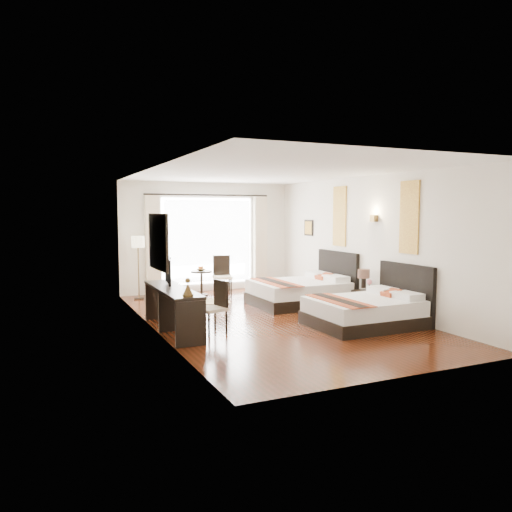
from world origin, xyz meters
name	(u,v)px	position (x,y,z in m)	size (l,w,h in m)	color
floor	(271,319)	(0.00, 0.00, -0.01)	(4.50, 7.50, 0.01)	#351809
ceiling	(271,172)	(0.00, 0.00, 2.79)	(4.50, 7.50, 0.02)	white
wall_headboard	(368,243)	(2.25, 0.00, 1.40)	(0.01, 7.50, 2.80)	silver
wall_desk	(154,250)	(-2.25, 0.00, 1.40)	(0.01, 7.50, 2.80)	silver
wall_window	(208,237)	(0.00, 3.75, 1.40)	(4.50, 0.01, 2.80)	silver
wall_entry	(405,265)	(0.00, -3.75, 1.40)	(4.50, 0.01, 2.80)	silver
window_glass	(208,241)	(0.00, 3.73, 1.30)	(2.40, 0.02, 2.20)	white
sheer_curtain	(209,241)	(0.00, 3.67, 1.30)	(2.30, 0.02, 2.10)	white
drape_left	(153,243)	(-1.45, 3.63, 1.28)	(0.35, 0.14, 2.35)	beige
drape_right	(260,241)	(1.45, 3.63, 1.28)	(0.35, 0.14, 2.35)	beige
art_panel_near	(409,217)	(2.23, -1.26, 1.95)	(0.03, 0.50, 1.35)	brown
art_panel_far	(340,216)	(2.23, 1.03, 1.95)	(0.03, 0.50, 1.35)	brown
wall_sconce	(374,218)	(2.19, -0.26, 1.92)	(0.10, 0.14, 0.14)	#4B381A
mirror_frame	(158,242)	(-2.22, -0.22, 1.55)	(0.04, 1.25, 0.95)	black
mirror_glass	(159,242)	(-2.19, -0.22, 1.55)	(0.01, 1.12, 0.82)	white
bed_near	(368,310)	(1.33, -1.26, 0.28)	(1.94, 1.51, 1.09)	black
bed_far	(302,291)	(1.28, 1.03, 0.30)	(2.05, 1.60, 1.15)	black
nightstand	(365,302)	(2.01, -0.26, 0.22)	(0.38, 0.46, 0.45)	black
table_lamp	(364,275)	(2.01, -0.21, 0.76)	(0.24, 0.24, 0.38)	black
vase	(369,285)	(2.03, -0.36, 0.57)	(0.13, 0.13, 0.14)	black
console_desk	(172,310)	(-1.99, -0.22, 0.38)	(0.50, 2.20, 0.76)	black
television	(165,271)	(-1.97, 0.33, 0.98)	(0.80, 0.10, 0.46)	black
bronze_figurine	(188,288)	(-1.99, -1.17, 0.88)	(0.17, 0.17, 0.25)	#4B381A
desk_chair	(213,317)	(-1.40, -0.63, 0.27)	(0.50, 0.50, 0.89)	beige
floor_lamp	(138,246)	(-1.90, 3.19, 1.25)	(0.30, 0.30, 1.49)	black
side_table	(201,283)	(-0.38, 3.12, 0.30)	(0.53, 0.53, 0.61)	black
fruit_bowl	(201,270)	(-0.39, 3.11, 0.63)	(0.20, 0.20, 0.05)	#402D17
window_chair	(222,283)	(0.09, 2.90, 0.30)	(0.55, 0.55, 0.98)	beige
jute_rug	(204,301)	(-0.59, 2.26, 0.01)	(1.13, 0.77, 0.01)	tan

